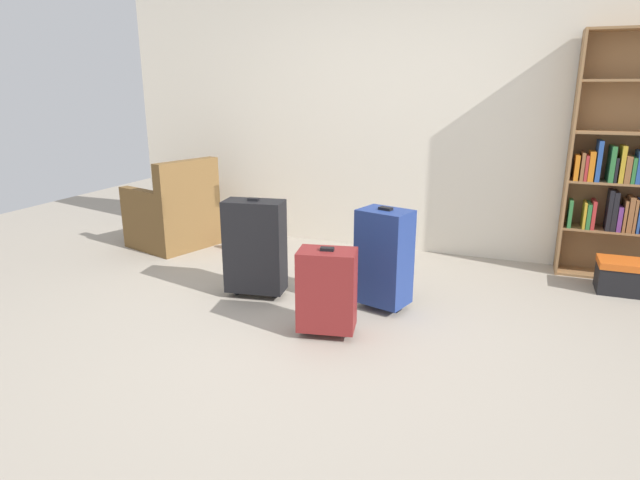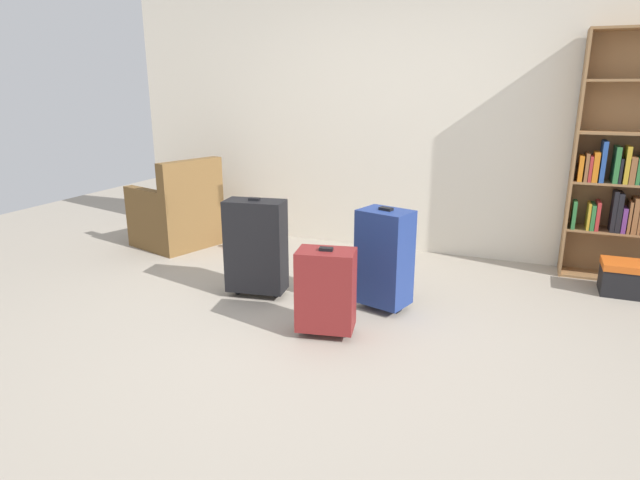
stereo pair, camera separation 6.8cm
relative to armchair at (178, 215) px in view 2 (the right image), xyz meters
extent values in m
plane|color=#9E9384|center=(2.08, -1.47, -0.32)|extent=(10.07, 10.07, 0.00)
cube|color=beige|center=(2.08, 0.75, 0.98)|extent=(5.76, 0.10, 2.60)
cube|color=olive|center=(3.63, 0.54, 0.70)|extent=(0.02, 0.28, 2.02)
cube|color=olive|center=(4.18, 0.54, -0.31)|extent=(1.08, 0.26, 0.02)
cube|color=olive|center=(4.18, 0.54, 0.10)|extent=(1.08, 0.26, 0.02)
cube|color=#2D7238|center=(3.68, 0.50, 0.22)|extent=(0.03, 0.17, 0.23)
cube|color=gold|center=(3.80, 0.52, 0.22)|extent=(0.02, 0.20, 0.22)
cube|color=#2D7238|center=(3.83, 0.53, 0.21)|extent=(0.03, 0.22, 0.21)
cube|color=#B22D2D|center=(3.86, 0.52, 0.23)|extent=(0.03, 0.21, 0.24)
cube|color=black|center=(3.98, 0.50, 0.28)|extent=(0.03, 0.17, 0.34)
cube|color=black|center=(4.02, 0.53, 0.27)|extent=(0.04, 0.22, 0.32)
cube|color=#66337F|center=(4.06, 0.50, 0.21)|extent=(0.03, 0.16, 0.21)
cube|color=brown|center=(4.09, 0.51, 0.24)|extent=(0.02, 0.19, 0.26)
cube|color=brown|center=(4.13, 0.51, 0.25)|extent=(0.04, 0.19, 0.29)
cube|color=brown|center=(4.17, 0.51, 0.25)|extent=(0.02, 0.19, 0.27)
cube|color=orange|center=(3.69, 0.49, 0.62)|extent=(0.03, 0.15, 0.21)
cube|color=brown|center=(3.73, 0.53, 0.63)|extent=(0.03, 0.22, 0.23)
cube|color=#B22D2D|center=(3.76, 0.50, 0.62)|extent=(0.02, 0.16, 0.21)
cube|color=orange|center=(3.80, 0.50, 0.64)|extent=(0.04, 0.16, 0.24)
cube|color=#264C99|center=(3.85, 0.53, 0.68)|extent=(0.04, 0.22, 0.33)
cube|color=#2D7238|center=(3.95, 0.53, 0.66)|extent=(0.04, 0.23, 0.29)
cube|color=black|center=(3.98, 0.50, 0.61)|extent=(0.02, 0.18, 0.20)
cube|color=gold|center=(4.02, 0.51, 0.66)|extent=(0.03, 0.19, 0.30)
cube|color=brown|center=(4.06, 0.50, 0.62)|extent=(0.04, 0.16, 0.22)
cube|color=#2D7238|center=(4.10, 0.53, 0.62)|extent=(0.03, 0.23, 0.21)
cube|color=brown|center=(-0.04, 0.01, -0.12)|extent=(0.88, 0.88, 0.40)
cube|color=#91724F|center=(-0.04, 0.01, 0.12)|extent=(0.70, 0.65, 0.08)
cube|color=brown|center=(0.24, -0.07, 0.33)|extent=(0.33, 0.70, 0.50)
cube|color=brown|center=(0.05, 0.30, 0.19)|extent=(0.70, 0.31, 0.22)
cube|color=brown|center=(-0.13, -0.27, 0.19)|extent=(0.70, 0.31, 0.22)
cylinder|color=red|center=(0.54, 0.10, -0.27)|extent=(0.08, 0.08, 0.10)
torus|color=red|center=(0.59, 0.10, -0.26)|extent=(0.06, 0.01, 0.06)
cube|color=black|center=(4.11, 0.16, -0.20)|extent=(0.40, 0.28, 0.23)
cube|color=#D85919|center=(4.11, 0.16, -0.08)|extent=(0.41, 0.29, 0.05)
cube|color=black|center=(1.41, -0.93, 0.09)|extent=(0.48, 0.29, 0.71)
cube|color=black|center=(1.41, -0.93, 0.45)|extent=(0.09, 0.06, 0.02)
cylinder|color=black|center=(1.25, -0.96, -0.29)|extent=(0.06, 0.06, 0.05)
cylinder|color=black|center=(1.56, -0.91, -0.29)|extent=(0.06, 0.06, 0.05)
cube|color=maroon|center=(2.15, -1.38, 0.00)|extent=(0.41, 0.30, 0.53)
cube|color=black|center=(2.15, -1.38, 0.28)|extent=(0.09, 0.06, 0.02)
cylinder|color=black|center=(2.03, -1.40, -0.29)|extent=(0.06, 0.06, 0.05)
cylinder|color=black|center=(2.28, -1.36, -0.29)|extent=(0.06, 0.06, 0.05)
cube|color=navy|center=(2.39, -0.82, 0.08)|extent=(0.42, 0.35, 0.70)
cube|color=black|center=(2.39, -0.82, 0.44)|extent=(0.10, 0.08, 0.02)
cylinder|color=black|center=(2.27, -0.79, -0.29)|extent=(0.06, 0.06, 0.05)
cylinder|color=black|center=(2.51, -0.86, -0.29)|extent=(0.06, 0.06, 0.05)
camera|label=1|loc=(3.25, -4.42, 1.27)|focal=29.97mm
camera|label=2|loc=(3.31, -4.40, 1.27)|focal=29.97mm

